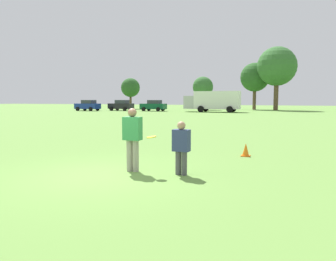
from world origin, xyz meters
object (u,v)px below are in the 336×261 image
(traffic_cone, at_px, (246,150))
(parked_car_mid_left, at_px, (121,105))
(box_truck, at_px, (213,101))
(player_thrower, at_px, (132,136))
(parked_car_center, at_px, (154,105))
(player_defender, at_px, (181,145))
(parked_car_near_left, at_px, (88,105))
(frisbee, at_px, (151,137))

(traffic_cone, distance_m, parked_car_mid_left, 46.42)
(traffic_cone, xyz_separation_m, box_truck, (-9.10, 38.64, 1.52))
(player_thrower, relative_size, parked_car_center, 0.42)
(parked_car_mid_left, bearing_deg, box_truck, -1.40)
(parked_car_mid_left, distance_m, box_truck, 16.05)
(player_defender, bearing_deg, player_thrower, -178.26)
(player_defender, distance_m, parked_car_near_left, 49.32)
(player_defender, height_order, parked_car_near_left, parked_car_near_left)
(frisbee, height_order, box_truck, box_truck)
(player_defender, xyz_separation_m, parked_car_center, (-17.82, 42.58, 0.12))
(parked_car_mid_left, bearing_deg, player_defender, -60.81)
(frisbee, relative_size, parked_car_center, 0.06)
(player_defender, bearing_deg, parked_car_near_left, 125.70)
(player_defender, height_order, parked_car_center, parked_car_center)
(parked_car_mid_left, distance_m, parked_car_center, 5.97)
(traffic_cone, height_order, box_truck, box_truck)
(player_defender, bearing_deg, frisbee, -162.69)
(player_defender, bearing_deg, parked_car_center, 112.71)
(parked_car_mid_left, height_order, box_truck, box_truck)
(parked_car_center, height_order, box_truck, box_truck)
(parked_car_near_left, height_order, parked_car_mid_left, same)
(player_thrower, bearing_deg, player_defender, 1.74)
(player_thrower, distance_m, frisbee, 0.68)
(parked_car_near_left, bearing_deg, traffic_cone, -50.48)
(player_defender, relative_size, parked_car_near_left, 0.34)
(traffic_cone, height_order, parked_car_near_left, parked_car_near_left)
(parked_car_near_left, bearing_deg, box_truck, 5.82)
(player_defender, relative_size, traffic_cone, 3.03)
(player_defender, xyz_separation_m, traffic_cone, (1.33, 3.55, -0.58))
(player_thrower, height_order, player_defender, player_thrower)
(player_defender, relative_size, frisbee, 5.32)
(player_thrower, height_order, traffic_cone, player_thrower)
(player_thrower, xyz_separation_m, frisbee, (0.66, -0.20, 0.02))
(frisbee, distance_m, parked_car_near_left, 49.07)
(parked_car_center, bearing_deg, parked_car_near_left, -167.02)
(player_defender, height_order, traffic_cone, player_defender)
(player_thrower, relative_size, traffic_cone, 3.74)
(frisbee, relative_size, parked_car_near_left, 0.06)
(frisbee, relative_size, traffic_cone, 0.57)
(player_thrower, bearing_deg, box_truck, 98.55)
(frisbee, relative_size, box_truck, 0.03)
(player_defender, distance_m, parked_car_mid_left, 48.78)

